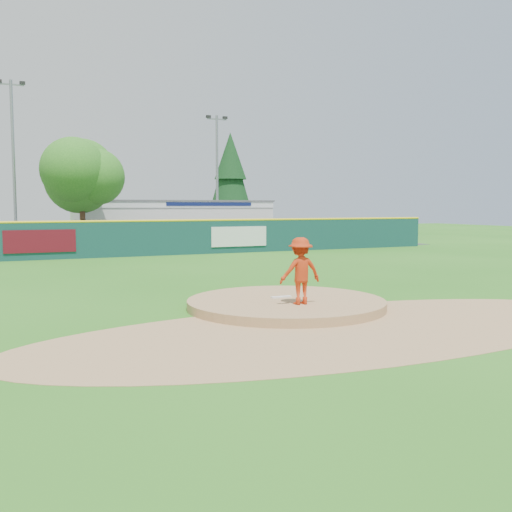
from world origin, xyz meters
name	(u,v)px	position (x,y,z in m)	size (l,w,h in m)	color
ground	(286,308)	(0.00, 0.00, 0.00)	(120.00, 120.00, 0.00)	#286B19
pitchers_mound	(286,308)	(0.00, 0.00, 0.00)	(5.50, 5.50, 0.50)	#9E774C
pitching_rubber	(281,297)	(0.00, 0.30, 0.27)	(0.60, 0.15, 0.04)	white
infield_dirt_arc	(346,329)	(0.00, -3.00, 0.01)	(15.40, 15.40, 0.01)	#9E774C
parking_lot	(109,246)	(0.00, 27.00, 0.01)	(44.00, 16.00, 0.02)	#38383A
pitcher	(300,271)	(-0.03, -0.85, 1.13)	(1.14, 0.66, 1.77)	#B72E0F
van	(153,241)	(1.59, 20.72, 0.68)	(2.18, 4.73, 1.32)	white
pool_building_grp	(171,220)	(6.00, 31.99, 1.66)	(15.20, 8.20, 3.31)	silver
fence_banners	(147,239)	(0.53, 17.92, 1.00)	(14.95, 0.04, 1.20)	#5F0D19
outfield_fence	(137,237)	(0.00, 18.00, 1.09)	(40.00, 0.14, 2.07)	#123B3B
deciduous_tree	(82,180)	(-2.00, 25.00, 4.55)	(5.60, 5.60, 7.36)	#382314
conifer_tree	(230,177)	(13.00, 36.00, 5.54)	(4.40, 4.40, 9.50)	#382314
light_pole_left	(13,157)	(-6.00, 27.00, 6.05)	(1.75, 0.25, 11.00)	gray
light_pole_right	(217,172)	(9.00, 29.00, 5.54)	(1.75, 0.25, 10.00)	gray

